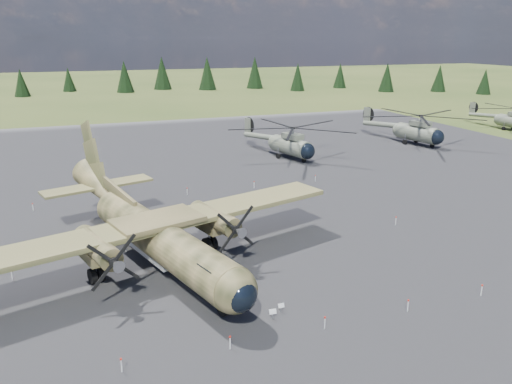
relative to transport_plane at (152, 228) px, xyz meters
name	(u,v)px	position (x,y,z in m)	size (l,w,h in m)	color
ground	(229,249)	(6.30, 0.54, -2.94)	(500.00, 500.00, 0.00)	brown
apron	(200,212)	(6.30, 10.54, -2.94)	(120.00, 120.00, 0.04)	#535358
transport_plane	(152,228)	(0.00, 0.00, 0.00)	(30.57, 27.28, 10.22)	#383A1F
helicopter_near	(290,136)	(24.28, 28.81, 0.44)	(23.05, 23.90, 4.76)	slate
helicopter_mid	(418,123)	(47.92, 30.89, 0.62)	(23.62, 24.97, 5.01)	slate
info_placard_left	(281,306)	(6.56, -10.26, -2.52)	(0.40, 0.17, 0.63)	gray
info_placard_right	(273,313)	(5.74, -10.85, -2.46)	(0.46, 0.22, 0.71)	gray
barrier_fence	(223,245)	(5.84, 0.47, -2.43)	(33.12, 29.62, 0.85)	silver
treeline	(142,186)	(0.16, 5.75, 1.80)	(292.45, 291.35, 10.97)	black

